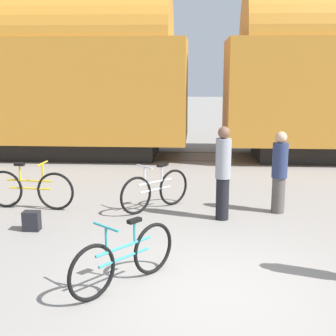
{
  "coord_description": "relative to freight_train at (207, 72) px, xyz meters",
  "views": [
    {
      "loc": [
        -0.28,
        -5.4,
        2.75
      ],
      "look_at": [
        -0.75,
        2.24,
        1.1
      ],
      "focal_mm": 50.0,
      "sensor_mm": 36.0,
      "label": 1
    }
  ],
  "objects": [
    {
      "name": "bicycle_silver",
      "position": [
        -1.07,
        -5.65,
        -2.24
      ],
      "size": [
        1.24,
        1.23,
        0.92
      ],
      "color": "black",
      "rests_on": "ground_plane"
    },
    {
      "name": "freight_train",
      "position": [
        0.0,
        0.0,
        0.0
      ],
      "size": [
        51.67,
        3.15,
        5.08
      ],
      "color": "black",
      "rests_on": "ground_plane"
    },
    {
      "name": "bicycle_teal",
      "position": [
        -1.17,
        -8.99,
        -2.25
      ],
      "size": [
        1.15,
        1.39,
        0.88
      ],
      "color": "black",
      "rests_on": "ground_plane"
    },
    {
      "name": "rail_near",
      "position": [
        -0.0,
        -0.72,
        -2.62
      ],
      "size": [
        63.67,
        0.07,
        0.01
      ],
      "primitive_type": "cube",
      "color": "#4C4238",
      "rests_on": "ground_plane"
    },
    {
      "name": "bicycle_yellow",
      "position": [
        -3.55,
        -5.76,
        -2.23
      ],
      "size": [
        1.82,
        0.46,
        0.94
      ],
      "color": "black",
      "rests_on": "ground_plane"
    },
    {
      "name": "rail_far",
      "position": [
        -0.0,
        0.72,
        -2.62
      ],
      "size": [
        63.67,
        0.07,
        0.01
      ],
      "primitive_type": "cube",
      "color": "#4C4238",
      "rests_on": "ground_plane"
    },
    {
      "name": "person_in_navy",
      "position": [
        1.31,
        -5.71,
        -1.82
      ],
      "size": [
        0.3,
        0.3,
        1.58
      ],
      "rotation": [
        0.0,
        0.0,
        6.14
      ],
      "color": "#514C47",
      "rests_on": "ground_plane"
    },
    {
      "name": "ground_plane",
      "position": [
        -0.0,
        -9.1,
        -2.63
      ],
      "size": [
        80.0,
        80.0,
        0.0
      ],
      "primitive_type": "plane",
      "color": "gray"
    },
    {
      "name": "person_in_grey",
      "position": [
        0.21,
        -6.19,
        -1.74
      ],
      "size": [
        0.28,
        0.28,
        1.73
      ],
      "rotation": [
        0.0,
        0.0,
        4.92
      ],
      "color": "black",
      "rests_on": "ground_plane"
    },
    {
      "name": "backpack",
      "position": [
        -3.09,
        -7.01,
        -2.46
      ],
      "size": [
        0.28,
        0.2,
        0.34
      ],
      "color": "black",
      "rests_on": "ground_plane"
    }
  ]
}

